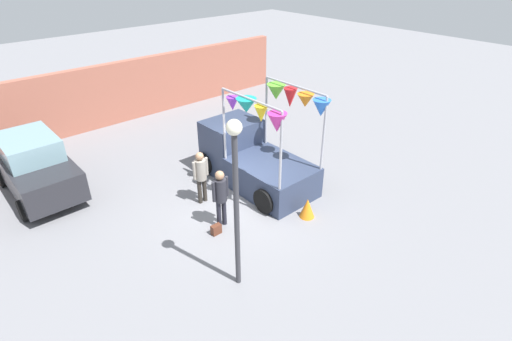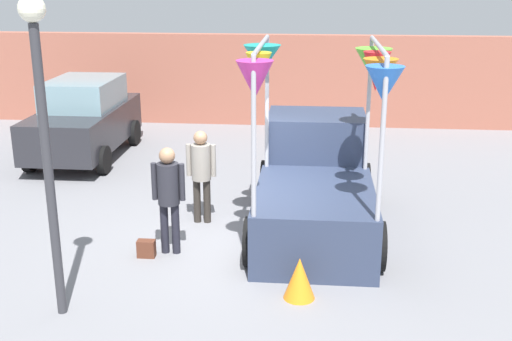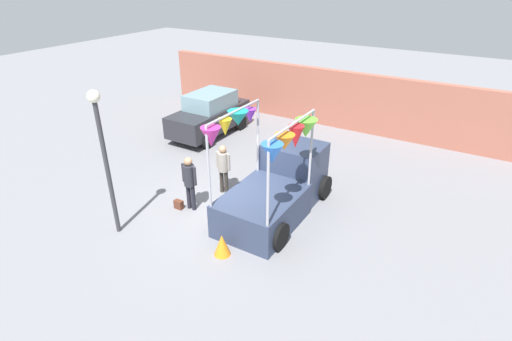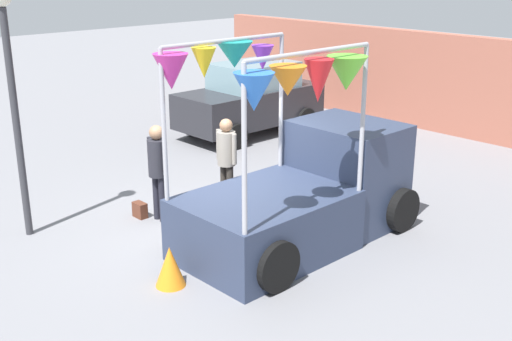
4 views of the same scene
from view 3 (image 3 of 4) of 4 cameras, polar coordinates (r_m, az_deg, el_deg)
ground_plane at (r=12.44m, az=-4.16°, el=-5.54°), size 60.00×60.00×0.00m
vendor_truck at (r=11.98m, az=3.29°, el=-1.72°), size 2.56×4.12×3.32m
parked_car at (r=17.73m, az=-6.67°, el=8.01°), size 1.88×4.00×1.88m
person_customer at (r=12.07m, az=-9.50°, el=-1.12°), size 0.53×0.34×1.75m
person_vendor at (r=12.86m, az=-4.70°, el=0.82°), size 0.53×0.34×1.69m
handbag at (r=12.61m, az=-10.98°, el=-4.79°), size 0.28×0.16×0.28m
street_lamp at (r=10.89m, az=-21.05°, el=3.41°), size 0.32×0.32×4.09m
brick_boundary_wall at (r=18.92m, az=10.98°, el=10.06°), size 18.00×0.36×2.60m
folded_kite_bundle_tangerine at (r=10.51m, az=-4.87°, el=-10.54°), size 0.54×0.54×0.60m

